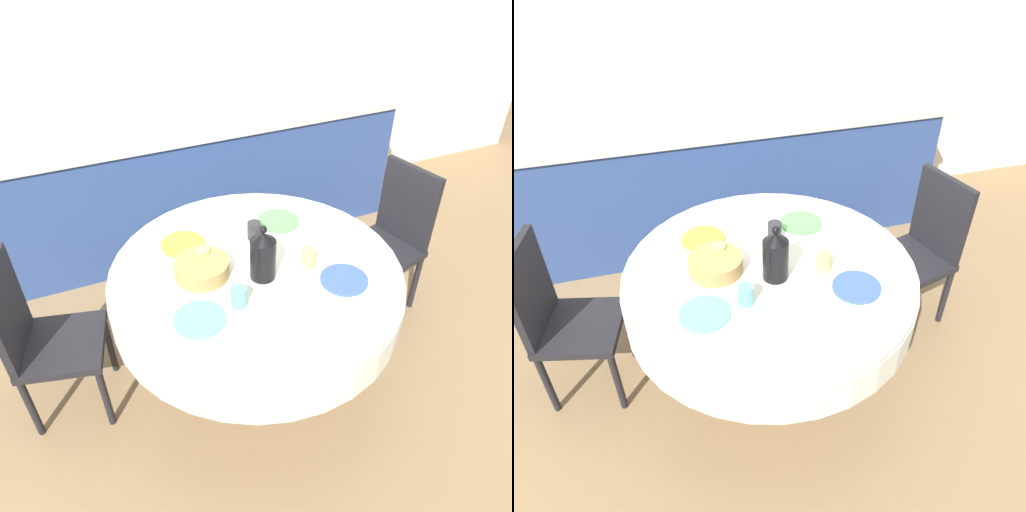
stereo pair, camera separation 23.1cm
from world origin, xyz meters
TOP-DOWN VIEW (x-y plane):
  - ground_plane at (0.00, 0.00)m, footprint 12.00×12.00m
  - wall_back at (0.00, 1.79)m, footprint 7.00×0.05m
  - kitchen_counter at (0.00, 1.46)m, footprint 3.24×0.64m
  - dining_table at (0.00, 0.00)m, footprint 1.40×1.40m
  - chair_left at (1.01, 0.27)m, footprint 0.49×0.49m
  - chair_right at (-1.02, 0.24)m, footprint 0.48×0.48m
  - plate_near_left at (-0.35, -0.22)m, footprint 0.22×0.22m
  - cup_near_left at (-0.16, -0.19)m, footprint 0.07×0.07m
  - plate_near_right at (0.34, -0.24)m, footprint 0.22×0.22m
  - cup_near_right at (0.24, -0.07)m, footprint 0.07×0.07m
  - plate_far_left at (-0.26, 0.32)m, footprint 0.22×0.22m
  - cup_far_left at (-0.22, 0.13)m, footprint 0.07×0.07m
  - plate_far_right at (0.26, 0.32)m, footprint 0.22×0.22m
  - cup_far_right at (0.09, 0.24)m, footprint 0.07×0.07m
  - coffee_carafe at (0.01, -0.06)m, footprint 0.12×0.12m
  - bread_basket at (-0.25, 0.06)m, footprint 0.26×0.26m

SIDE VIEW (x-z plane):
  - ground_plane at x=0.00m, z-range 0.00..0.00m
  - kitchen_counter at x=0.00m, z-range 0.00..0.94m
  - chair_left at x=1.01m, z-range 0.04..0.99m
  - chair_right at x=-1.02m, z-range 0.04..0.99m
  - dining_table at x=0.00m, z-range 0.27..1.04m
  - plate_near_left at x=-0.35m, z-range 0.78..0.79m
  - plate_near_right at x=0.34m, z-range 0.78..0.79m
  - plate_far_left at x=-0.26m, z-range 0.78..0.79m
  - plate_far_right at x=0.26m, z-range 0.78..0.79m
  - bread_basket at x=-0.25m, z-range 0.78..0.86m
  - cup_near_left at x=-0.16m, z-range 0.78..0.87m
  - cup_near_right at x=0.24m, z-range 0.78..0.87m
  - cup_far_left at x=-0.22m, z-range 0.78..0.87m
  - cup_far_right at x=0.09m, z-range 0.78..0.87m
  - coffee_carafe at x=0.01m, z-range 0.76..1.04m
  - wall_back at x=0.00m, z-range 0.00..2.60m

